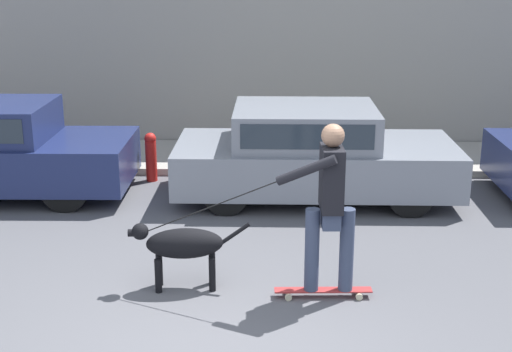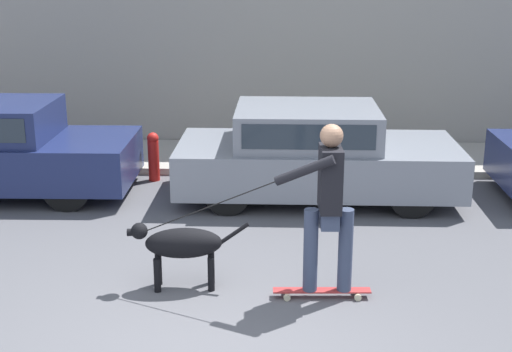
% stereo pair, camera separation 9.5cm
% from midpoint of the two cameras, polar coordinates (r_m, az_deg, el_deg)
% --- Properties ---
extents(ground_plane, '(36.00, 36.00, 0.00)m').
position_cam_midpoint_polar(ground_plane, '(6.40, -3.35, -13.81)').
color(ground_plane, '#545459').
extents(back_wall, '(32.00, 0.30, 4.53)m').
position_cam_midpoint_polar(back_wall, '(12.85, -0.80, 12.40)').
color(back_wall, '#9E998E').
rests_on(back_wall, ground_plane).
extents(sidewalk_curb, '(30.00, 1.90, 0.11)m').
position_cam_midpoint_polar(sidewalk_curb, '(12.12, -0.96, 1.52)').
color(sidewalk_curb, '#A39E93').
rests_on(sidewalk_curb, ground_plane).
extents(parked_car_1, '(3.95, 1.81, 1.31)m').
position_cam_midpoint_polar(parked_car_1, '(10.12, 4.29, 1.74)').
color(parked_car_1, black).
rests_on(parked_car_1, ground_plane).
extents(dog, '(1.24, 0.38, 0.72)m').
position_cam_midpoint_polar(dog, '(7.34, -6.28, -5.50)').
color(dog, black).
rests_on(dog, ground_plane).
extents(skateboarder, '(2.35, 0.59, 1.79)m').
position_cam_midpoint_polar(skateboarder, '(6.94, 5.51, -2.00)').
color(skateboarder, beige).
rests_on(skateboarder, ground_plane).
extents(fire_hydrant, '(0.18, 0.18, 0.76)m').
position_cam_midpoint_polar(fire_hydrant, '(11.03, -8.65, 1.61)').
color(fire_hydrant, red).
rests_on(fire_hydrant, ground_plane).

